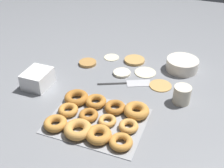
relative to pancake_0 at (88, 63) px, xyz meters
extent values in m
plane|color=gray|center=(0.20, -0.09, -0.01)|extent=(3.00, 3.00, 0.00)
cylinder|color=#B27F42|center=(0.00, 0.00, 0.00)|extent=(0.10, 0.10, 0.02)
cylinder|color=beige|center=(0.22, -0.03, 0.00)|extent=(0.09, 0.09, 0.01)
cylinder|color=tan|center=(0.44, -0.07, 0.00)|extent=(0.11, 0.11, 0.01)
cylinder|color=tan|center=(0.24, 0.13, 0.00)|extent=(0.12, 0.12, 0.02)
cylinder|color=beige|center=(0.10, 0.12, 0.00)|extent=(0.09, 0.09, 0.01)
cylinder|color=beige|center=(0.34, 0.03, 0.00)|extent=(0.12, 0.12, 0.01)
cube|color=#93969B|center=(0.25, -0.43, 0.00)|extent=(0.41, 0.32, 0.01)
torus|color=#C68438|center=(0.10, -0.53, 0.01)|extent=(0.10, 0.10, 0.03)
torus|color=#D19347|center=(0.20, -0.53, 0.02)|extent=(0.12, 0.12, 0.04)
torus|color=#C68438|center=(0.29, -0.53, 0.02)|extent=(0.11, 0.11, 0.04)
torus|color=#C68438|center=(0.39, -0.53, 0.01)|extent=(0.09, 0.09, 0.03)
torus|color=#C68438|center=(0.11, -0.43, 0.01)|extent=(0.09, 0.09, 0.03)
torus|color=#AD6B28|center=(0.20, -0.43, 0.01)|extent=(0.09, 0.09, 0.03)
torus|color=#D19347|center=(0.29, -0.43, 0.01)|extent=(0.08, 0.08, 0.02)
torus|color=#D19347|center=(0.39, -0.43, 0.01)|extent=(0.08, 0.08, 0.03)
torus|color=#AD6B28|center=(0.10, -0.34, 0.01)|extent=(0.11, 0.11, 0.03)
torus|color=#B7752D|center=(0.20, -0.33, 0.01)|extent=(0.10, 0.10, 0.03)
torus|color=#AD6B28|center=(0.29, -0.34, 0.01)|extent=(0.10, 0.10, 0.03)
torus|color=#C68438|center=(0.39, -0.33, 0.02)|extent=(0.11, 0.11, 0.04)
cylinder|color=silver|center=(0.52, 0.13, 0.02)|extent=(0.17, 0.17, 0.07)
cube|color=white|center=(-0.14, -0.29, 0.01)|extent=(0.12, 0.14, 0.03)
cube|color=white|center=(-0.14, -0.29, 0.03)|extent=(0.12, 0.14, 0.03)
cube|color=white|center=(-0.14, -0.29, 0.06)|extent=(0.12, 0.14, 0.03)
cylinder|color=beige|center=(0.56, -0.16, 0.03)|extent=(0.08, 0.08, 0.09)
cube|color=black|center=(0.21, -0.14, -0.01)|extent=(0.14, 0.08, 0.01)
cube|color=#BCBCC1|center=(0.33, -0.08, -0.01)|extent=(0.14, 0.11, 0.01)
camera|label=1|loc=(0.63, -1.26, 0.82)|focal=45.00mm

